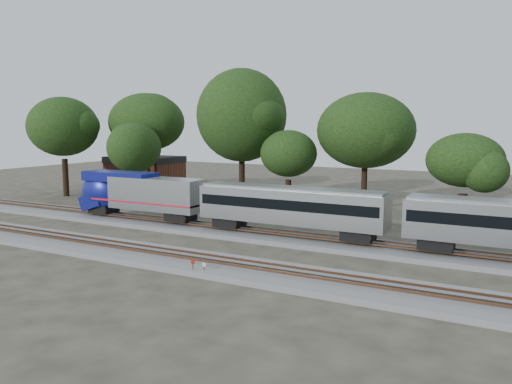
% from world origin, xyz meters
% --- Properties ---
extents(ground, '(160.00, 160.00, 0.00)m').
position_xyz_m(ground, '(0.00, 0.00, 0.00)').
color(ground, '#383328').
rests_on(ground, ground).
extents(track_far, '(160.00, 5.00, 0.73)m').
position_xyz_m(track_far, '(0.00, 6.00, 0.21)').
color(track_far, slate).
rests_on(track_far, ground).
extents(track_near, '(160.00, 5.00, 0.73)m').
position_xyz_m(track_near, '(0.00, -4.00, 0.21)').
color(track_near, slate).
rests_on(track_near, ground).
extents(switch_stand_red, '(0.34, 0.06, 1.06)m').
position_xyz_m(switch_stand_red, '(4.89, -6.05, 0.68)').
color(switch_stand_red, '#512D19').
rests_on(switch_stand_red, ground).
extents(switch_stand_white, '(0.29, 0.07, 0.91)m').
position_xyz_m(switch_stand_white, '(5.67, -5.88, 0.58)').
color(switch_stand_white, '#512D19').
rests_on(switch_stand_white, ground).
extents(switch_lever, '(0.55, 0.39, 0.30)m').
position_xyz_m(switch_lever, '(8.28, -6.04, 0.15)').
color(switch_lever, '#512D19').
rests_on(switch_lever, ground).
extents(brick_building, '(10.70, 7.66, 5.07)m').
position_xyz_m(brick_building, '(-27.91, 27.71, 2.55)').
color(brick_building, brown).
rests_on(brick_building, ground).
extents(tree_0, '(9.80, 9.80, 13.82)m').
position_xyz_m(tree_0, '(-32.44, 16.34, 9.63)').
color(tree_0, black).
rests_on(tree_0, ground).
extents(tree_1, '(10.43, 10.43, 14.71)m').
position_xyz_m(tree_1, '(-23.28, 22.87, 10.25)').
color(tree_1, black).
rests_on(tree_1, ground).
extents(tree_2, '(7.09, 7.09, 9.99)m').
position_xyz_m(tree_2, '(-20.45, 17.09, 6.95)').
color(tree_2, black).
rests_on(tree_2, ground).
extents(tree_3, '(11.21, 11.21, 15.80)m').
position_xyz_m(tree_3, '(-7.29, 21.90, 11.02)').
color(tree_3, black).
rests_on(tree_3, ground).
extents(tree_4, '(6.70, 6.70, 9.44)m').
position_xyz_m(tree_4, '(-0.17, 20.29, 6.56)').
color(tree_4, black).
rests_on(tree_4, ground).
extents(tree_5, '(9.39, 9.39, 13.24)m').
position_xyz_m(tree_5, '(7.80, 23.74, 9.22)').
color(tree_5, black).
rests_on(tree_5, ground).
extents(tree_6, '(6.81, 6.81, 9.60)m').
position_xyz_m(tree_6, '(19.05, 16.21, 6.67)').
color(tree_6, black).
rests_on(tree_6, ground).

